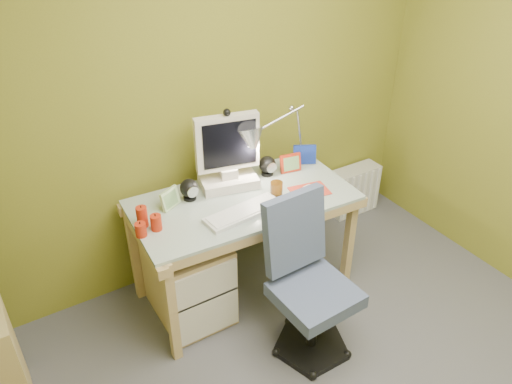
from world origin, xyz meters
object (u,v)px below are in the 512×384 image
desk_lamp (290,122)px  radiator (354,190)px  monitor (227,148)px  task_chair (315,295)px  desk (244,245)px

desk_lamp → radiator: bearing=2.8°
monitor → task_chair: bearing=-72.6°
monitor → desk_lamp: (0.45, 0.00, 0.06)m
monitor → radiator: monitor is taller
desk → task_chair: bearing=-80.7°
desk → desk_lamp: (0.45, 0.18, 0.66)m
desk → monitor: bearing=93.2°
desk → desk_lamp: size_ratio=2.08×
radiator → desk_lamp: bearing=-169.2°
desk → task_chair: (0.07, -0.64, 0.06)m
radiator → task_chair: bearing=-139.6°
desk_lamp → radiator: 1.12m
monitor → task_chair: size_ratio=0.62×
monitor → task_chair: monitor is taller
desk → desk_lamp: bearing=25.0°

